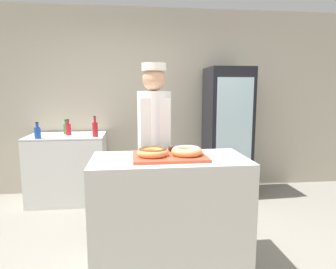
{
  "coord_description": "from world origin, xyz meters",
  "views": [
    {
      "loc": [
        -0.31,
        -2.4,
        1.52
      ],
      "look_at": [
        0.0,
        0.1,
        1.15
      ],
      "focal_mm": 32.0,
      "sensor_mm": 36.0,
      "label": 1
    }
  ],
  "objects_px": {
    "bottle_red": "(68,129)",
    "chest_freezer": "(68,168)",
    "bottle_green": "(66,129)",
    "bottle_blue": "(38,132)",
    "baker_person": "(155,145)",
    "donut_light_glaze": "(187,151)",
    "beverage_fridge": "(227,132)",
    "donut_chocolate_glaze": "(153,152)",
    "bottle_red_b": "(95,129)",
    "brownie_back_right": "(173,149)",
    "serving_tray": "(169,156)",
    "brownie_back_left": "(161,149)"
  },
  "relations": [
    {
      "from": "baker_person",
      "to": "bottle_green",
      "type": "relative_size",
      "value": 8.87
    },
    {
      "from": "bottle_blue",
      "to": "bottle_red",
      "type": "bearing_deg",
      "value": 38.57
    },
    {
      "from": "bottle_red",
      "to": "bottle_blue",
      "type": "height_order",
      "value": "bottle_red"
    },
    {
      "from": "brownie_back_left",
      "to": "bottle_blue",
      "type": "relative_size",
      "value": 0.34
    },
    {
      "from": "bottle_green",
      "to": "donut_chocolate_glaze",
      "type": "bearing_deg",
      "value": -60.11
    },
    {
      "from": "bottle_green",
      "to": "bottle_blue",
      "type": "relative_size",
      "value": 0.97
    },
    {
      "from": "brownie_back_left",
      "to": "bottle_red_b",
      "type": "xyz_separation_m",
      "value": [
        -0.73,
        1.37,
        0.02
      ]
    },
    {
      "from": "serving_tray",
      "to": "baker_person",
      "type": "bearing_deg",
      "value": 96.95
    },
    {
      "from": "bottle_red_b",
      "to": "bottle_blue",
      "type": "distance_m",
      "value": 0.7
    },
    {
      "from": "beverage_fridge",
      "to": "baker_person",
      "type": "bearing_deg",
      "value": -135.6
    },
    {
      "from": "donut_light_glaze",
      "to": "bottle_red",
      "type": "distance_m",
      "value": 2.18
    },
    {
      "from": "donut_light_glaze",
      "to": "baker_person",
      "type": "xyz_separation_m",
      "value": [
        -0.22,
        0.64,
        -0.06
      ]
    },
    {
      "from": "beverage_fridge",
      "to": "bottle_red_b",
      "type": "bearing_deg",
      "value": -174.14
    },
    {
      "from": "beverage_fridge",
      "to": "bottle_red",
      "type": "bearing_deg",
      "value": 179.9
    },
    {
      "from": "donut_light_glaze",
      "to": "beverage_fridge",
      "type": "distance_m",
      "value": 1.98
    },
    {
      "from": "donut_chocolate_glaze",
      "to": "bottle_green",
      "type": "bearing_deg",
      "value": 119.89
    },
    {
      "from": "serving_tray",
      "to": "bottle_red",
      "type": "relative_size",
      "value": 2.8
    },
    {
      "from": "beverage_fridge",
      "to": "bottle_red",
      "type": "distance_m",
      "value": 2.21
    },
    {
      "from": "donut_light_glaze",
      "to": "beverage_fridge",
      "type": "height_order",
      "value": "beverage_fridge"
    },
    {
      "from": "brownie_back_right",
      "to": "bottle_green",
      "type": "bearing_deg",
      "value": 127.14
    },
    {
      "from": "brownie_back_right",
      "to": "beverage_fridge",
      "type": "xyz_separation_m",
      "value": [
        1.0,
        1.56,
        -0.09
      ]
    },
    {
      "from": "brownie_back_right",
      "to": "bottle_red_b",
      "type": "bearing_deg",
      "value": 121.21
    },
    {
      "from": "serving_tray",
      "to": "chest_freezer",
      "type": "height_order",
      "value": "serving_tray"
    },
    {
      "from": "baker_person",
      "to": "bottle_red_b",
      "type": "distance_m",
      "value": 1.16
    },
    {
      "from": "beverage_fridge",
      "to": "bottle_blue",
      "type": "height_order",
      "value": "beverage_fridge"
    },
    {
      "from": "donut_chocolate_glaze",
      "to": "chest_freezer",
      "type": "relative_size",
      "value": 0.25
    },
    {
      "from": "serving_tray",
      "to": "donut_chocolate_glaze",
      "type": "height_order",
      "value": "donut_chocolate_glaze"
    },
    {
      "from": "beverage_fridge",
      "to": "chest_freezer",
      "type": "bearing_deg",
      "value": 179.83
    },
    {
      "from": "bottle_red",
      "to": "bottle_red_b",
      "type": "height_order",
      "value": "bottle_red_b"
    },
    {
      "from": "donut_chocolate_glaze",
      "to": "bottle_blue",
      "type": "bearing_deg",
      "value": 131.73
    },
    {
      "from": "beverage_fridge",
      "to": "bottle_red",
      "type": "relative_size",
      "value": 8.56
    },
    {
      "from": "donut_light_glaze",
      "to": "beverage_fridge",
      "type": "relative_size",
      "value": 0.14
    },
    {
      "from": "brownie_back_right",
      "to": "baker_person",
      "type": "distance_m",
      "value": 0.47
    },
    {
      "from": "brownie_back_right",
      "to": "beverage_fridge",
      "type": "bearing_deg",
      "value": 57.27
    },
    {
      "from": "bottle_red",
      "to": "bottle_blue",
      "type": "bearing_deg",
      "value": -141.43
    },
    {
      "from": "serving_tray",
      "to": "bottle_red_b",
      "type": "distance_m",
      "value": 1.73
    },
    {
      "from": "serving_tray",
      "to": "bottle_red_b",
      "type": "bearing_deg",
      "value": 116.82
    },
    {
      "from": "donut_light_glaze",
      "to": "bottle_blue",
      "type": "height_order",
      "value": "bottle_blue"
    },
    {
      "from": "serving_tray",
      "to": "bottle_blue",
      "type": "xyz_separation_m",
      "value": [
        -1.48,
        1.48,
        0.02
      ]
    },
    {
      "from": "serving_tray",
      "to": "bottle_blue",
      "type": "relative_size",
      "value": 2.88
    },
    {
      "from": "bottle_red_b",
      "to": "beverage_fridge",
      "type": "bearing_deg",
      "value": 5.86
    },
    {
      "from": "baker_person",
      "to": "chest_freezer",
      "type": "height_order",
      "value": "baker_person"
    },
    {
      "from": "donut_light_glaze",
      "to": "brownie_back_right",
      "type": "bearing_deg",
      "value": 114.8
    },
    {
      "from": "brownie_back_left",
      "to": "beverage_fridge",
      "type": "xyz_separation_m",
      "value": [
        1.11,
        1.56,
        -0.09
      ]
    },
    {
      "from": "serving_tray",
      "to": "donut_light_glaze",
      "type": "distance_m",
      "value": 0.15
    },
    {
      "from": "bottle_red",
      "to": "chest_freezer",
      "type": "bearing_deg",
      "value": 174.2
    },
    {
      "from": "baker_person",
      "to": "chest_freezer",
      "type": "bearing_deg",
      "value": 134.84
    },
    {
      "from": "donut_chocolate_glaze",
      "to": "brownie_back_right",
      "type": "distance_m",
      "value": 0.27
    },
    {
      "from": "donut_light_glaze",
      "to": "beverage_fridge",
      "type": "xyz_separation_m",
      "value": [
        0.91,
        1.75,
        -0.11
      ]
    },
    {
      "from": "donut_light_glaze",
      "to": "baker_person",
      "type": "height_order",
      "value": "baker_person"
    }
  ]
}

